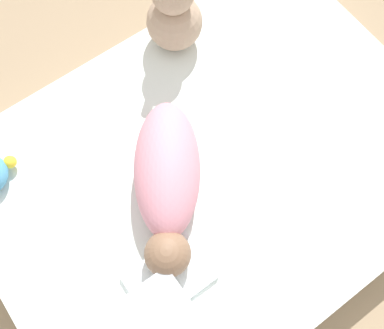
{
  "coord_description": "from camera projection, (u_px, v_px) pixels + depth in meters",
  "views": [
    {
      "loc": [
        -0.34,
        -0.35,
        1.45
      ],
      "look_at": [
        -0.07,
        0.02,
        0.22
      ],
      "focal_mm": 42.0,
      "sensor_mm": 36.0,
      "label": 1
    }
  ],
  "objects": [
    {
      "name": "ground_plane",
      "position": [
        213.0,
        180.0,
        1.52
      ],
      "size": [
        12.0,
        12.0,
        0.0
      ],
      "primitive_type": "plane",
      "color": "#9E8466"
    },
    {
      "name": "bed_mattress",
      "position": [
        214.0,
        172.0,
        1.45
      ],
      "size": [
        1.43,
        1.07,
        0.17
      ],
      "color": "white",
      "rests_on": "ground_plane"
    },
    {
      "name": "burp_cloth",
      "position": [
        169.0,
        277.0,
        1.24
      ],
      "size": [
        0.22,
        0.16,
        0.02
      ],
      "color": "white",
      "rests_on": "bed_mattress"
    },
    {
      "name": "swaddled_baby",
      "position": [
        167.0,
        179.0,
        1.26
      ],
      "size": [
        0.39,
        0.48,
        0.17
      ],
      "rotation": [
        0.0,
        0.0,
        4.11
      ],
      "color": "pink",
      "rests_on": "bed_mattress"
    },
    {
      "name": "bunny_plush",
      "position": [
        174.0,
        14.0,
        1.4
      ],
      "size": [
        0.18,
        0.18,
        0.33
      ],
      "color": "tan",
      "rests_on": "bed_mattress"
    }
  ]
}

